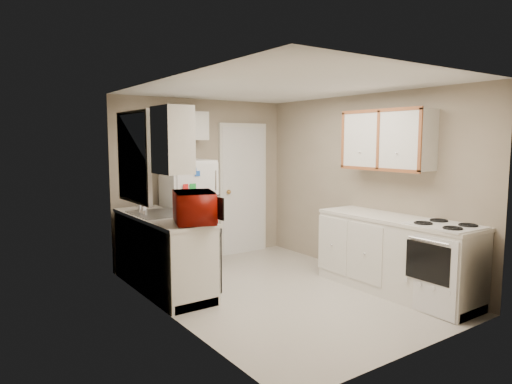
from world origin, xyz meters
TOP-DOWN VIEW (x-y plane):
  - floor at (0.00, 0.00)m, footprint 3.80×3.80m
  - ceiling at (0.00, 0.00)m, footprint 3.80×3.80m
  - wall_left at (-1.40, 0.00)m, footprint 3.80×3.80m
  - wall_right at (1.40, 0.00)m, footprint 3.80×3.80m
  - wall_back at (0.00, 1.90)m, footprint 2.80×2.80m
  - wall_front at (0.00, -1.90)m, footprint 2.80×2.80m
  - left_counter at (-1.10, 0.90)m, footprint 0.60×1.80m
  - dishwasher at (-0.81, 0.30)m, footprint 0.03×0.58m
  - sink at (-1.10, 1.05)m, footprint 0.54×0.74m
  - microwave at (-1.00, 0.24)m, footprint 0.69×0.53m
  - soap_bottle at (-1.15, 1.42)m, footprint 0.09×0.09m
  - window_blinds at (-1.36, 1.05)m, footprint 0.10×0.98m
  - upper_cabinet_left at (-1.25, 0.22)m, footprint 0.30×0.45m
  - refrigerator at (-0.44, 1.51)m, footprint 0.67×0.66m
  - cabinet_over_fridge at (-0.40, 1.75)m, footprint 0.70×0.30m
  - interior_door at (0.70, 1.86)m, footprint 0.86×0.06m
  - right_counter at (1.10, -0.80)m, footprint 0.60×2.00m
  - stove at (1.08, -1.44)m, footprint 0.58×0.71m
  - upper_cabinet_right at (1.25, -0.50)m, footprint 0.30×1.20m

SIDE VIEW (x-z plane):
  - floor at x=0.00m, z-range 0.00..0.00m
  - stove at x=1.08m, z-range 0.00..0.83m
  - left_counter at x=-1.10m, z-range 0.00..0.90m
  - right_counter at x=1.10m, z-range 0.00..0.90m
  - dishwasher at x=-0.81m, z-range 0.13..0.85m
  - refrigerator at x=-0.44m, z-range 0.00..1.53m
  - sink at x=-1.10m, z-range 0.78..0.94m
  - soap_bottle at x=-1.15m, z-range 0.90..1.10m
  - interior_door at x=0.70m, z-range -0.02..2.06m
  - microwave at x=-1.00m, z-range 0.84..1.26m
  - wall_left at x=-1.40m, z-range 1.20..1.20m
  - wall_right at x=1.40m, z-range 1.20..1.20m
  - wall_back at x=0.00m, z-range 1.20..1.20m
  - wall_front at x=0.00m, z-range 1.20..1.20m
  - window_blinds at x=-1.36m, z-range 1.06..2.14m
  - upper_cabinet_left at x=-1.25m, z-range 1.45..2.15m
  - upper_cabinet_right at x=1.25m, z-range 1.45..2.15m
  - cabinet_over_fridge at x=-0.40m, z-range 1.80..2.20m
  - ceiling at x=0.00m, z-range 2.40..2.40m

